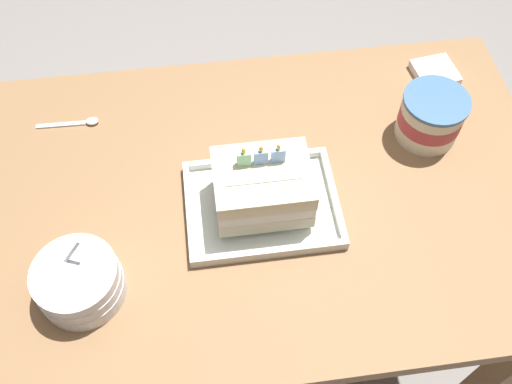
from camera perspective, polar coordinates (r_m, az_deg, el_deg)
ground_plane at (r=1.77m, az=-0.38°, el=-13.68°), size 8.00×8.00×0.00m
dining_table at (r=1.18m, az=-0.56°, el=-3.11°), size 1.20×0.74×0.76m
foil_tray at (r=1.06m, az=0.62°, el=-1.39°), size 0.29×0.22×0.02m
birthday_cake at (r=1.01m, az=0.65°, el=0.54°), size 0.17×0.14×0.14m
bowl_stack at (r=1.00m, az=-17.54°, el=-8.69°), size 0.15×0.15×0.13m
ice_cream_tub at (r=1.19m, az=17.32°, el=7.31°), size 0.13×0.13×0.10m
serving_spoon_near_tray at (r=1.25m, az=-17.29°, el=6.77°), size 0.13×0.02×0.01m
napkin_pile at (r=1.34m, az=17.70°, el=11.47°), size 0.10×0.10×0.02m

